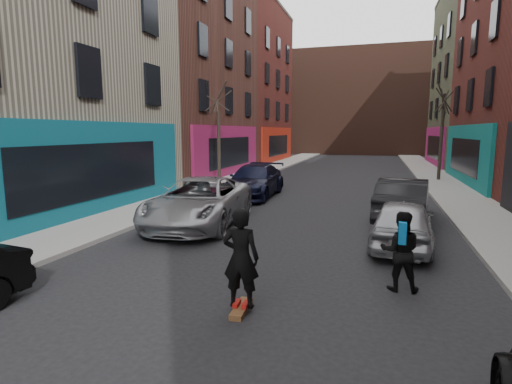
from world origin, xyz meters
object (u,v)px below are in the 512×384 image
Objects in this scene: parked_right_far at (403,223)px; tree_left_far at (219,127)px; skateboarder at (241,258)px; parked_left_far at (199,201)px; parked_right_end at (403,199)px; skateboard at (241,309)px; pedestrian at (400,251)px; parked_left_end at (254,181)px; tree_right_far at (442,125)px.

tree_left_far is at bearing -41.69° from parked_right_far.
parked_right_far is at bearing -123.42° from skateboarder.
skateboarder is at bearing 64.81° from parked_right_far.
parked_right_end is (6.63, 2.72, -0.03)m from parked_left_far.
skateboard is 0.50× the size of pedestrian.
tree_left_far is at bearing 102.11° from parked_left_far.
parked_right_end is 6.77m from pedestrian.
parked_left_end is 12.56m from skateboarder.
pedestrian is (2.69, 1.84, 0.76)m from skateboard.
parked_left_end is at bearing 102.67° from skateboard.
parked_right_end is at bearing -88.47° from parked_right_far.
parked_right_end is (0.20, 3.54, 0.09)m from parked_right_far.
tree_right_far is 18.00m from parked_left_far.
parked_right_end is 9.14m from skateboarder.
pedestrian is (9.18, -13.11, -2.57)m from tree_left_far.
pedestrian is (2.69, 1.84, -0.17)m from skateboarder.
parked_left_far is 7.17m from parked_right_end.
skateboarder is at bearing 32.96° from pedestrian.
pedestrian reaches higher than parked_left_far.
parked_right_far is 2.24× the size of skateboarder.
tree_left_far is at bearing 134.89° from parked_left_end.
parked_left_far is at bearing -91.45° from parked_left_end.
parked_right_end is 5.74× the size of skateboard.
tree_left_far reaches higher than skateboarder.
skateboarder is 1.10× the size of pedestrian.
skateboard is (6.49, -14.95, -3.33)m from tree_left_far.
skateboarder is (-5.91, -20.95, -2.55)m from tree_right_far.
pedestrian is at bearing -55.02° from tree_left_far.
parked_left_far is (2.97, -9.08, -2.59)m from tree_left_far.
tree_right_far is 13.23m from parked_left_end.
parked_left_far reaches higher than skateboard.
tree_right_far is 16.43m from parked_right_far.
parked_right_end reaches higher than parked_right_far.
tree_left_far is at bearing 110.00° from skateboard.
pedestrian is (-0.43, -6.76, 0.05)m from parked_right_end.
skateboarder is (-3.12, -8.59, 0.22)m from parked_right_end.
parked_left_far is 6.88m from skateboard.
parked_left_end is (3.00, -2.89, -2.62)m from tree_left_far.
pedestrian is at bearing -60.06° from parked_left_end.
parked_left_end is (0.03, 6.19, -0.03)m from parked_left_far.
parked_right_far is (9.40, -9.90, -2.71)m from tree_left_far.
pedestrian is at bearing 90.78° from parked_right_far.
skateboard is 0.46× the size of skateboarder.
tree_right_far is at bearing 70.79° from skateboard.
tree_right_far is 3.88× the size of skateboarder.
parked_left_end is at bearing -136.60° from tree_right_far.
parked_right_far is 0.86× the size of parked_right_end.
skateboard is (-3.12, -8.59, -0.71)m from parked_right_end.
tree_right_far is at bearing -100.94° from pedestrian.
skateboard is 3.34m from pedestrian.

